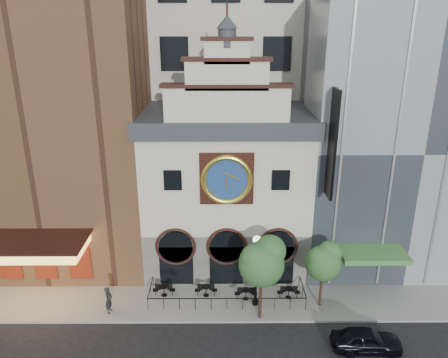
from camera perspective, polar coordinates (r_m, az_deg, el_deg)
ground at (r=29.79m, az=0.42°, el=-18.32°), size 120.00×120.00×0.00m
sidewalk at (r=31.74m, az=0.36°, el=-15.40°), size 44.00×5.00×0.15m
clock_building at (r=33.33m, az=0.28°, el=-0.67°), size 12.60×8.78×18.65m
theater_building at (r=36.10m, az=-21.15°, el=9.36°), size 14.00×15.60×25.00m
retail_building at (r=36.85m, az=21.00°, el=5.64°), size 14.00×14.40×20.00m
office_tower at (r=43.36m, az=0.13°, el=22.08°), size 20.00×16.00×40.00m
cafe_railing at (r=31.44m, az=0.36°, el=-14.63°), size 10.60×2.60×0.90m
bistro_0 at (r=31.97m, az=-7.84°, el=-14.15°), size 1.58×0.68×0.90m
bistro_1 at (r=31.70m, az=-2.37°, el=-14.28°), size 1.58×0.68×0.90m
bistro_2 at (r=31.38m, az=2.88°, el=-14.69°), size 1.58×0.68×0.90m
bistro_3 at (r=31.79m, az=8.45°, el=-14.41°), size 1.58×0.68×0.90m
car_right at (r=28.76m, az=18.12°, el=-19.35°), size 4.16×1.77×1.40m
pedestrian at (r=30.85m, az=-14.83°, el=-15.03°), size 0.52×0.73×1.90m
lamppost at (r=29.43m, az=4.26°, el=-10.88°), size 1.67×0.66×5.23m
tree_left at (r=27.77m, az=5.03°, el=-10.57°), size 3.00×2.89×5.77m
tree_right at (r=29.93m, az=12.91°, el=-10.34°), size 2.44×2.35×4.71m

